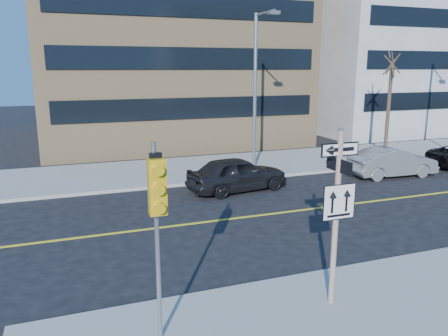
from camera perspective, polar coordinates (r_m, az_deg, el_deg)
name	(u,v)px	position (r m, az deg, el deg)	size (l,w,h in m)	color
ground	(281,263)	(12.85, 7.44, -12.26)	(120.00, 120.00, 0.00)	black
far_sidewalk	(438,149)	(32.80, 26.15, 2.20)	(66.00, 6.00, 0.15)	#9D9B93
sign_pole	(337,208)	(9.96, 14.51, -5.11)	(0.92, 0.92, 4.06)	silver
traffic_signal	(157,203)	(8.12, -8.70, -4.57)	(0.32, 0.45, 4.00)	gray
parked_car_a	(237,174)	(19.66, 1.76, -0.77)	(4.61, 1.85, 1.57)	black
parked_car_b	(393,162)	(23.86, 21.16, 0.70)	(4.51, 1.57, 1.49)	slate
streetlight_a	(257,81)	(23.07, 4.33, 11.21)	(0.55, 2.25, 8.00)	gray
street_tree_west	(392,66)	(28.39, 21.09, 12.28)	(1.80, 1.80, 6.35)	#3D2E24
building_brick	(159,21)	(36.23, -8.43, 18.47)	(18.00, 18.00, 18.00)	tan
building_grey_mid	(395,45)	(45.24, 21.42, 14.71)	(20.00, 16.00, 15.00)	#A1A4A6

